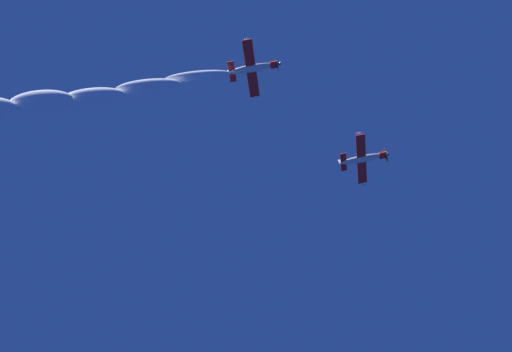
{
  "coord_description": "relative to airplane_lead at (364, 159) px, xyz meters",
  "views": [
    {
      "loc": [
        3.14,
        -30.93,
        1.83
      ],
      "look_at": [
        -10.2,
        0.72,
        75.59
      ],
      "focal_mm": 41.2,
      "sensor_mm": 36.0,
      "label": 1
    }
  ],
  "objects": [
    {
      "name": "airplane_lead",
      "position": [
        0.0,
        0.0,
        0.0
      ],
      "size": [
        7.08,
        7.88,
        2.57
      ],
      "color": "silver"
    },
    {
      "name": "airplane_left_wingman",
      "position": [
        -9.25,
        -17.87,
        0.25
      ],
      "size": [
        7.09,
        7.91,
        2.47
      ],
      "color": "silver"
    }
  ]
}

